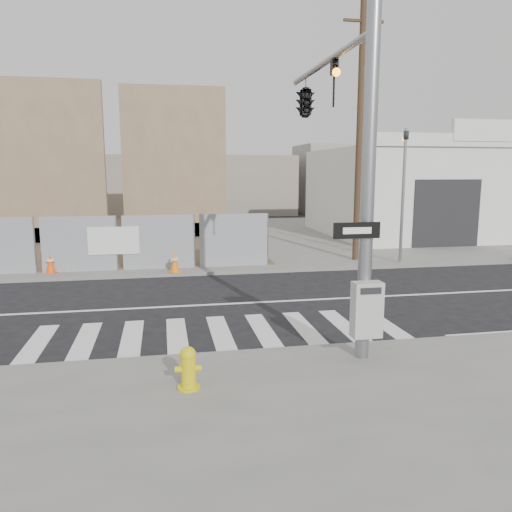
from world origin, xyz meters
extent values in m
plane|color=black|center=(0.00, 0.00, 0.00)|extent=(100.00, 100.00, 0.00)
cube|color=slate|center=(0.00, 14.00, 0.06)|extent=(50.00, 20.00, 0.12)
cylinder|color=gray|center=(2.50, -4.80, 3.62)|extent=(0.26, 0.26, 7.00)
cylinder|color=gray|center=(2.50, -2.20, 6.12)|extent=(0.14, 5.20, 0.14)
cube|color=#B2B2AF|center=(2.45, -5.08, 1.15)|extent=(0.55, 0.30, 1.05)
cube|color=black|center=(2.25, -4.96, 2.62)|extent=(0.90, 0.03, 0.30)
cube|color=silver|center=(2.25, -4.98, 2.62)|extent=(0.55, 0.01, 0.12)
imported|color=black|center=(2.50, -2.80, 5.57)|extent=(0.16, 0.20, 1.00)
imported|color=black|center=(2.50, -0.60, 5.57)|extent=(0.53, 2.48, 1.00)
cylinder|color=gray|center=(8.00, 4.60, 2.72)|extent=(0.12, 0.12, 5.20)
imported|color=black|center=(8.00, 4.60, 5.22)|extent=(0.16, 0.20, 1.00)
cube|color=#7C604A|center=(-7.00, 13.00, 4.12)|extent=(6.00, 0.50, 8.00)
cube|color=#7C604A|center=(-7.00, 13.40, 0.52)|extent=(6.00, 1.30, 0.80)
cube|color=#7C604A|center=(-0.50, 14.00, 4.12)|extent=(5.50, 0.50, 8.00)
cube|color=#7C604A|center=(-0.50, 14.40, 0.52)|extent=(5.50, 1.30, 0.80)
cube|color=silver|center=(14.00, 13.00, 2.52)|extent=(12.00, 10.00, 4.80)
cube|color=silver|center=(14.00, 8.00, 5.12)|extent=(12.00, 0.30, 0.60)
cube|color=silver|center=(14.00, 7.95, 5.57)|extent=(4.00, 0.30, 1.00)
cube|color=black|center=(12.00, 7.98, 1.72)|extent=(3.40, 0.06, 3.20)
cylinder|color=#443220|center=(6.50, 5.50, 5.12)|extent=(0.28, 0.28, 10.00)
cube|color=#443220|center=(6.50, 5.50, 9.32)|extent=(1.60, 0.10, 0.10)
cylinder|color=#D5C30B|center=(-0.90, -5.64, 0.14)|extent=(0.43, 0.43, 0.04)
cylinder|color=#D5C30B|center=(-0.90, -5.64, 0.41)|extent=(0.28, 0.28, 0.57)
sphere|color=#D5C30B|center=(-0.90, -5.64, 0.71)|extent=(0.27, 0.27, 0.27)
cylinder|color=#D5C30B|center=(-1.05, -5.64, 0.46)|extent=(0.15, 0.12, 0.10)
cylinder|color=#D5C30B|center=(-0.74, -5.64, 0.46)|extent=(0.15, 0.12, 0.10)
cube|color=#FF4E0D|center=(-5.20, 4.90, 0.14)|extent=(0.43, 0.43, 0.03)
cone|color=#FF4E0D|center=(-5.20, 4.90, 0.48)|extent=(0.39, 0.39, 0.72)
cylinder|color=silver|center=(-5.20, 4.90, 0.58)|extent=(0.28, 0.28, 0.08)
cube|color=orange|center=(-0.86, 4.22, 0.14)|extent=(0.51, 0.51, 0.03)
cone|color=orange|center=(-0.86, 4.22, 0.50)|extent=(0.46, 0.46, 0.76)
cylinder|color=silver|center=(-0.86, 4.22, 0.61)|extent=(0.29, 0.29, 0.09)
camera|label=1|loc=(-1.24, -13.53, 3.69)|focal=35.00mm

